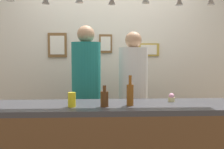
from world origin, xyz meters
name	(u,v)px	position (x,y,z in m)	size (l,w,h in m)	color
back_wall	(109,61)	(0.00, 1.10, 1.30)	(4.40, 0.06, 2.60)	silver
bar_counter	(115,144)	(0.00, -0.50, 0.65)	(2.70, 0.55, 0.95)	#38383D
hanging_wineglass_center	(112,0)	(-0.02, -0.24, 1.88)	(0.07, 0.07, 0.13)	silver
hanging_wineglass_right	(179,0)	(0.60, -0.23, 1.88)	(0.07, 0.07, 0.13)	silver
hanging_wineglass_far_right	(211,0)	(0.87, -0.27, 1.88)	(0.07, 0.07, 0.13)	silver
person_middle_teal_shirt	(86,84)	(-0.29, 0.44, 1.04)	(0.34, 0.34, 1.72)	#2D334C
person_right_white_patterned_shirt	(133,87)	(0.27, 0.44, 1.00)	(0.34, 0.34, 1.66)	#2D334C
bottle_beer_brown_stubby	(104,98)	(-0.09, -0.45, 1.02)	(0.07, 0.07, 0.18)	#512D14
bottle_beer_amber_tall	(130,94)	(0.13, -0.40, 1.05)	(0.06, 0.06, 0.26)	brown
drink_can	(72,100)	(-0.36, -0.44, 1.01)	(0.07, 0.07, 0.12)	yellow
cupcake	(171,98)	(0.54, -0.24, 0.99)	(0.06, 0.06, 0.08)	beige
picture_frame_lower_pair	(149,50)	(0.56, 1.06, 1.46)	(0.30, 0.02, 0.18)	#B29338
picture_frame_caricature	(57,45)	(-0.72, 1.06, 1.52)	(0.26, 0.02, 0.34)	brown
picture_frame_crest	(106,44)	(-0.05, 1.06, 1.54)	(0.18, 0.02, 0.26)	brown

